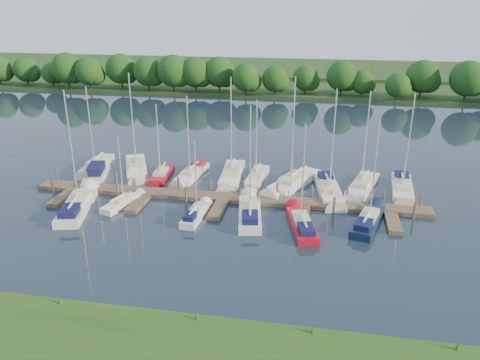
% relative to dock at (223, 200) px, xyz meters
% --- Properties ---
extents(ground, '(260.00, 260.00, 0.00)m').
position_rel_dock_xyz_m(ground, '(0.00, -7.31, -0.20)').
color(ground, '#1A2535').
rests_on(ground, ground).
extents(dock, '(40.00, 6.00, 0.40)m').
position_rel_dock_xyz_m(dock, '(0.00, 0.00, 0.00)').
color(dock, brown).
rests_on(dock, ground).
extents(mooring_pilings, '(38.24, 2.84, 2.00)m').
position_rel_dock_xyz_m(mooring_pilings, '(0.00, 1.13, 0.40)').
color(mooring_pilings, '#473D33').
rests_on(mooring_pilings, ground).
extents(far_shore, '(180.00, 30.00, 0.60)m').
position_rel_dock_xyz_m(far_shore, '(0.00, 67.69, 0.10)').
color(far_shore, '#1F3D17').
rests_on(far_shore, ground).
extents(distant_hill, '(220.00, 40.00, 1.40)m').
position_rel_dock_xyz_m(distant_hill, '(0.00, 92.69, 0.50)').
color(distant_hill, '#314D21').
rests_on(distant_hill, ground).
extents(treeline, '(147.35, 9.65, 8.16)m').
position_rel_dock_xyz_m(treeline, '(0.91, 55.02, 3.88)').
color(treeline, '#38281C').
rests_on(treeline, ground).
extents(sailboat_n_0, '(2.40, 7.98, 10.17)m').
position_rel_dock_xyz_m(sailboat_n_0, '(-16.95, 6.94, 0.08)').
color(sailboat_n_0, white).
rests_on(sailboat_n_0, ground).
extents(motorboat, '(3.39, 6.89, 1.95)m').
position_rel_dock_xyz_m(motorboat, '(-15.40, 3.87, 0.18)').
color(motorboat, white).
rests_on(motorboat, ground).
extents(sailboat_n_2, '(5.32, 9.23, 11.83)m').
position_rel_dock_xyz_m(sailboat_n_2, '(-11.83, 6.88, 0.07)').
color(sailboat_n_2, white).
rests_on(sailboat_n_2, ground).
extents(sailboat_n_3, '(2.14, 6.93, 8.82)m').
position_rel_dock_xyz_m(sailboat_n_3, '(-8.27, 5.28, 0.07)').
color(sailboat_n_3, '#AF101E').
rests_on(sailboat_n_3, ground).
extents(sailboat_n_4, '(2.57, 7.66, 9.70)m').
position_rel_dock_xyz_m(sailboat_n_4, '(-5.02, 6.24, 0.12)').
color(sailboat_n_4, white).
rests_on(sailboat_n_4, ground).
extents(sailboat_n_5, '(2.79, 9.30, 11.78)m').
position_rel_dock_xyz_m(sailboat_n_5, '(-0.41, 6.62, 0.08)').
color(sailboat_n_5, white).
rests_on(sailboat_n_5, ground).
extents(sailboat_n_6, '(2.04, 7.37, 9.44)m').
position_rel_dock_xyz_m(sailboat_n_6, '(2.41, 6.45, 0.07)').
color(sailboat_n_6, white).
rests_on(sailboat_n_6, ground).
extents(sailboat_n_7, '(5.60, 9.37, 12.19)m').
position_rel_dock_xyz_m(sailboat_n_7, '(6.45, 5.50, 0.08)').
color(sailboat_n_7, white).
rests_on(sailboat_n_7, ground).
extents(sailboat_n_8, '(3.27, 9.06, 11.33)m').
position_rel_dock_xyz_m(sailboat_n_8, '(10.33, 4.09, 0.12)').
color(sailboat_n_8, white).
rests_on(sailboat_n_8, ground).
extents(sailboat_n_9, '(4.03, 8.57, 10.92)m').
position_rel_dock_xyz_m(sailboat_n_9, '(13.75, 5.71, 0.08)').
color(sailboat_n_9, white).
rests_on(sailboat_n_9, ground).
extents(sailboat_n_10, '(2.66, 8.55, 10.75)m').
position_rel_dock_xyz_m(sailboat_n_10, '(17.89, 5.97, 0.12)').
color(sailboat_n_10, white).
rests_on(sailboat_n_10, ground).
extents(sailboat_s_0, '(4.04, 9.36, 11.84)m').
position_rel_dock_xyz_m(sailboat_s_0, '(-13.30, -4.21, 0.14)').
color(sailboat_s_0, white).
rests_on(sailboat_s_0, ground).
extents(sailboat_s_1, '(2.51, 5.52, 7.19)m').
position_rel_dock_xyz_m(sailboat_s_1, '(-9.46, -2.58, 0.07)').
color(sailboat_s_1, white).
rests_on(sailboat_s_1, ground).
extents(sailboat_s_2, '(1.65, 5.77, 7.54)m').
position_rel_dock_xyz_m(sailboat_s_2, '(-1.69, -4.01, 0.12)').
color(sailboat_s_2, white).
rests_on(sailboat_s_2, ground).
extents(sailboat_s_3, '(3.13, 8.47, 10.76)m').
position_rel_dock_xyz_m(sailboat_s_3, '(3.15, -2.83, 0.13)').
color(sailboat_s_3, white).
rests_on(sailboat_s_3, ground).
extents(sailboat_s_4, '(3.24, 7.62, 9.64)m').
position_rel_dock_xyz_m(sailboat_s_4, '(7.98, -4.20, 0.11)').
color(sailboat_s_4, '#AF101E').
rests_on(sailboat_s_4, ground).
extents(sailboat_s_5, '(3.55, 7.74, 9.85)m').
position_rel_dock_xyz_m(sailboat_s_5, '(13.82, -2.52, 0.12)').
color(sailboat_s_5, '#111F38').
rests_on(sailboat_s_5, ground).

